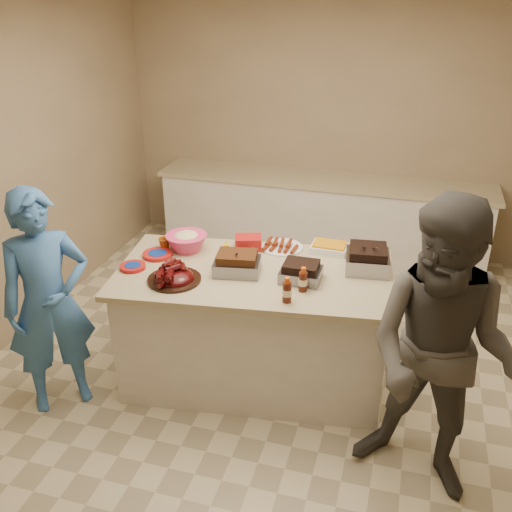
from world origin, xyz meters
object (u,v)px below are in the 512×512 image
(bbq_bottle_a, at_px, (287,302))
(guest_gray, at_px, (421,479))
(guest_blue, at_px, (66,398))
(roasting_pan, at_px, (367,270))
(rib_platter, at_px, (174,281))
(coleslaw_bowl, at_px, (187,250))
(island, at_px, (254,376))
(plastic_cup, at_px, (165,249))
(bbq_bottle_b, at_px, (303,291))
(mustard_bottle, at_px, (226,255))

(bbq_bottle_a, bearing_deg, guest_gray, -19.64)
(guest_blue, height_order, guest_gray, guest_gray)
(guest_blue, distance_m, guest_gray, 2.58)
(guest_gray, bearing_deg, roasting_pan, 134.89)
(rib_platter, relative_size, guest_blue, 0.23)
(bbq_bottle_a, height_order, guest_blue, bbq_bottle_a)
(roasting_pan, distance_m, guest_blue, 2.43)
(coleslaw_bowl, xyz_separation_m, guest_blue, (-0.68, -0.84, -0.94))
(rib_platter, distance_m, roasting_pan, 1.38)
(island, bearing_deg, bbq_bottle_a, -54.62)
(guest_gray, bearing_deg, coleslaw_bowl, 170.87)
(bbq_bottle_a, relative_size, plastic_cup, 1.84)
(bbq_bottle_b, relative_size, mustard_bottle, 1.43)
(rib_platter, distance_m, guest_gray, 2.06)
(roasting_pan, distance_m, bbq_bottle_b, 0.58)
(bbq_bottle_b, relative_size, guest_blue, 0.11)
(rib_platter, height_order, mustard_bottle, rib_platter)
(rib_platter, relative_size, plastic_cup, 3.91)
(bbq_bottle_a, height_order, plastic_cup, bbq_bottle_a)
(rib_platter, distance_m, plastic_cup, 0.54)
(roasting_pan, height_order, guest_gray, roasting_pan)
(roasting_pan, height_order, bbq_bottle_a, bbq_bottle_a)
(mustard_bottle, bearing_deg, roasting_pan, 2.93)
(guest_gray, bearing_deg, bbq_bottle_a, 176.60)
(bbq_bottle_a, distance_m, mustard_bottle, 0.81)
(coleslaw_bowl, relative_size, guest_blue, 0.19)
(roasting_pan, height_order, coleslaw_bowl, coleslaw_bowl)
(island, distance_m, bbq_bottle_a, 1.05)
(roasting_pan, distance_m, guest_gray, 1.43)
(mustard_bottle, xyz_separation_m, guest_gray, (1.57, -0.89, -0.94))
(mustard_bottle, relative_size, guest_gray, 0.07)
(roasting_pan, relative_size, coleslaw_bowl, 0.96)
(rib_platter, xyz_separation_m, plastic_cup, (-0.28, 0.46, 0.00))
(coleslaw_bowl, relative_size, bbq_bottle_a, 1.80)
(guest_gray, bearing_deg, bbq_bottle_b, 166.41)
(mustard_bottle, bearing_deg, guest_gray, -29.67)
(rib_platter, xyz_separation_m, roasting_pan, (1.27, 0.54, 0.00))
(coleslaw_bowl, relative_size, guest_gray, 0.17)
(roasting_pan, relative_size, bbq_bottle_b, 1.74)
(bbq_bottle_b, bearing_deg, rib_platter, -173.17)
(rib_platter, height_order, plastic_cup, rib_platter)
(island, bearing_deg, roasting_pan, 10.68)
(island, distance_m, guest_gray, 1.47)
(bbq_bottle_a, xyz_separation_m, bbq_bottle_b, (0.07, 0.17, 0.00))
(island, xyz_separation_m, plastic_cup, (-0.77, 0.18, 0.94))
(coleslaw_bowl, bearing_deg, rib_platter, -77.84)
(bbq_bottle_a, relative_size, guest_blue, 0.11)
(roasting_pan, bearing_deg, bbq_bottle_a, -133.91)
(mustard_bottle, bearing_deg, bbq_bottle_b, -29.45)
(island, height_order, roasting_pan, roasting_pan)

